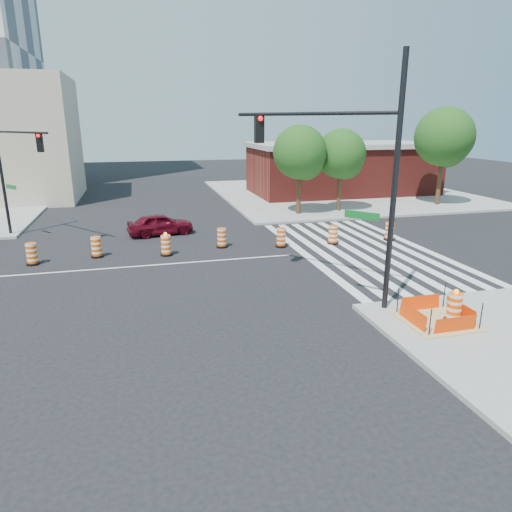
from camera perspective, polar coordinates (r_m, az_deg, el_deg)
The scene contains 20 objects.
ground at distance 21.69m, azimuth -13.60°, elevation -1.19°, with size 120.00×120.00×0.00m, color black.
sidewalk_ne at distance 43.21m, azimuth 10.51°, elevation 7.74°, with size 22.00×22.00×0.15m, color gray.
crosswalk_east at distance 24.34m, azimuth 13.07°, elevation 0.78°, with size 6.75×13.50×0.01m.
lane_centerline at distance 21.69m, azimuth -13.60°, elevation -1.17°, with size 14.00×0.12×0.01m, color silver.
excavation_pit at distance 16.08m, azimuth 21.61°, elevation -7.36°, with size 2.20×2.20×0.90m.
brick_storefront at distance 42.94m, azimuth 10.67°, elevation 10.70°, with size 16.50×8.50×4.60m.
red_coupe at distance 27.34m, azimuth -11.86°, elevation 3.93°, with size 1.52×3.78×1.29m, color #510613.
signal_pole_se at distance 16.17m, azimuth 11.15°, elevation 11.71°, with size 4.22×4.94×8.40m.
signal_pole_nw at distance 28.25m, azimuth -28.20°, elevation 10.78°, with size 3.51×4.51×7.39m.
pit_drum at distance 16.09m, azimuth 23.53°, elevation -6.04°, with size 0.57×0.57×1.13m.
tree_north_c at distance 32.13m, azimuth 5.54°, elevation 12.41°, with size 3.68×3.67×6.23m.
tree_north_d at distance 33.80m, azimuth 10.60°, elevation 12.10°, with size 3.51×3.51×5.96m.
tree_north_e at distance 38.49m, azimuth 22.47°, elevation 13.23°, with size 4.42×4.42×7.52m.
median_drum_2 at distance 23.53m, azimuth -26.21°, elevation 0.15°, with size 0.60×0.60×1.02m.
median_drum_3 at distance 23.62m, azimuth -19.31°, elevation 0.99°, with size 0.60×0.60×1.02m.
median_drum_4 at distance 23.02m, azimuth -11.18°, elevation 1.25°, with size 0.60×0.60×1.18m.
median_drum_5 at distance 24.13m, azimuth -4.29°, elevation 2.20°, with size 0.60×0.60×1.02m.
median_drum_6 at distance 24.17m, azimuth 3.16°, elevation 2.24°, with size 0.60×0.60×1.02m.
median_drum_7 at distance 25.11m, azimuth 9.61°, elevation 2.57°, with size 0.60×0.60×1.02m.
median_drum_8 at distance 26.60m, azimuth 16.35°, elevation 2.91°, with size 0.60×0.60×1.02m.
Camera 1 is at (-0.11, -20.73, 6.39)m, focal length 32.00 mm.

